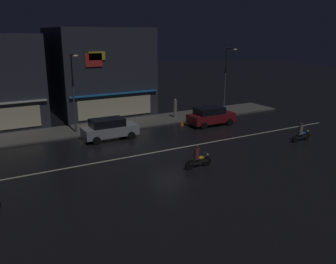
{
  "coord_description": "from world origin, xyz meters",
  "views": [
    {
      "loc": [
        -12.12,
        -21.09,
        8.1
      ],
      "look_at": [
        0.72,
        1.44,
        0.88
      ],
      "focal_mm": 38.1,
      "sensor_mm": 36.0,
      "label": 1
    }
  ],
  "objects_px": {
    "pedestrian_on_sidewalk": "(175,109)",
    "parked_car_near_kerb": "(109,129)",
    "motorcycle_opposite_lane": "(198,158)",
    "streetlamp_west": "(74,86)",
    "streetlamp_mid": "(227,73)",
    "traffic_cone": "(182,122)",
    "parked_car_trailing": "(211,116)",
    "motorcycle_following": "(301,134)"
  },
  "relations": [
    {
      "from": "pedestrian_on_sidewalk",
      "to": "parked_car_near_kerb",
      "type": "xyz_separation_m",
      "value": [
        -8.1,
        -3.47,
        -0.12
      ]
    },
    {
      "from": "pedestrian_on_sidewalk",
      "to": "motorcycle_opposite_lane",
      "type": "distance_m",
      "value": 13.32
    },
    {
      "from": "streetlamp_west",
      "to": "motorcycle_opposite_lane",
      "type": "distance_m",
      "value": 12.53
    },
    {
      "from": "streetlamp_mid",
      "to": "traffic_cone",
      "type": "height_order",
      "value": "streetlamp_mid"
    },
    {
      "from": "streetlamp_mid",
      "to": "motorcycle_opposite_lane",
      "type": "bearing_deg",
      "value": -134.01
    },
    {
      "from": "streetlamp_mid",
      "to": "traffic_cone",
      "type": "xyz_separation_m",
      "value": [
        -7.42,
        -3.09,
        -3.76
      ]
    },
    {
      "from": "streetlamp_west",
      "to": "traffic_cone",
      "type": "height_order",
      "value": "streetlamp_west"
    },
    {
      "from": "pedestrian_on_sidewalk",
      "to": "motorcycle_opposite_lane",
      "type": "height_order",
      "value": "pedestrian_on_sidewalk"
    },
    {
      "from": "parked_car_trailing",
      "to": "motorcycle_opposite_lane",
      "type": "height_order",
      "value": "parked_car_trailing"
    },
    {
      "from": "motorcycle_following",
      "to": "traffic_cone",
      "type": "height_order",
      "value": "motorcycle_following"
    },
    {
      "from": "pedestrian_on_sidewalk",
      "to": "parked_car_trailing",
      "type": "height_order",
      "value": "pedestrian_on_sidewalk"
    },
    {
      "from": "streetlamp_west",
      "to": "parked_car_near_kerb",
      "type": "relative_size",
      "value": 1.51
    },
    {
      "from": "traffic_cone",
      "to": "streetlamp_west",
      "type": "bearing_deg",
      "value": 169.15
    },
    {
      "from": "traffic_cone",
      "to": "motorcycle_following",
      "type": "bearing_deg",
      "value": -58.61
    },
    {
      "from": "pedestrian_on_sidewalk",
      "to": "motorcycle_opposite_lane",
      "type": "bearing_deg",
      "value": 151.17
    },
    {
      "from": "motorcycle_following",
      "to": "parked_car_trailing",
      "type": "bearing_deg",
      "value": -72.65
    },
    {
      "from": "streetlamp_west",
      "to": "motorcycle_opposite_lane",
      "type": "xyz_separation_m",
      "value": [
        4.4,
        -11.24,
        -3.37
      ]
    },
    {
      "from": "motorcycle_following",
      "to": "traffic_cone",
      "type": "distance_m",
      "value": 10.29
    },
    {
      "from": "parked_car_trailing",
      "to": "parked_car_near_kerb",
      "type": "bearing_deg",
      "value": -2.11
    },
    {
      "from": "pedestrian_on_sidewalk",
      "to": "motorcycle_following",
      "type": "height_order",
      "value": "pedestrian_on_sidewalk"
    },
    {
      "from": "streetlamp_west",
      "to": "pedestrian_on_sidewalk",
      "type": "bearing_deg",
      "value": 4.9
    },
    {
      "from": "pedestrian_on_sidewalk",
      "to": "motorcycle_opposite_lane",
      "type": "xyz_separation_m",
      "value": [
        -5.58,
        -12.09,
        -0.36
      ]
    },
    {
      "from": "streetlamp_west",
      "to": "parked_car_near_kerb",
      "type": "bearing_deg",
      "value": -54.38
    },
    {
      "from": "streetlamp_mid",
      "to": "parked_car_near_kerb",
      "type": "bearing_deg",
      "value": -164.9
    },
    {
      "from": "motorcycle_opposite_lane",
      "to": "streetlamp_west",
      "type": "bearing_deg",
      "value": -62.58
    },
    {
      "from": "streetlamp_west",
      "to": "traffic_cone",
      "type": "bearing_deg",
      "value": -10.85
    },
    {
      "from": "parked_car_near_kerb",
      "to": "motorcycle_following",
      "type": "bearing_deg",
      "value": 147.9
    },
    {
      "from": "streetlamp_west",
      "to": "pedestrian_on_sidewalk",
      "type": "xyz_separation_m",
      "value": [
        9.98,
        0.86,
        -3.01
      ]
    },
    {
      "from": "motorcycle_following",
      "to": "traffic_cone",
      "type": "relative_size",
      "value": 3.45
    },
    {
      "from": "pedestrian_on_sidewalk",
      "to": "traffic_cone",
      "type": "xyz_separation_m",
      "value": [
        -0.84,
        -2.61,
        -0.72
      ]
    },
    {
      "from": "motorcycle_following",
      "to": "traffic_cone",
      "type": "bearing_deg",
      "value": -63.28
    },
    {
      "from": "parked_car_near_kerb",
      "to": "motorcycle_following",
      "type": "relative_size",
      "value": 2.26
    },
    {
      "from": "streetlamp_mid",
      "to": "parked_car_near_kerb",
      "type": "relative_size",
      "value": 1.52
    },
    {
      "from": "parked_car_trailing",
      "to": "traffic_cone",
      "type": "relative_size",
      "value": 7.82
    },
    {
      "from": "parked_car_near_kerb",
      "to": "parked_car_trailing",
      "type": "distance_m",
      "value": 9.56
    },
    {
      "from": "parked_car_near_kerb",
      "to": "traffic_cone",
      "type": "bearing_deg",
      "value": -173.21
    },
    {
      "from": "pedestrian_on_sidewalk",
      "to": "parked_car_trailing",
      "type": "bearing_deg",
      "value": -163.2
    },
    {
      "from": "streetlamp_mid",
      "to": "parked_car_trailing",
      "type": "height_order",
      "value": "streetlamp_mid"
    },
    {
      "from": "parked_car_near_kerb",
      "to": "parked_car_trailing",
      "type": "bearing_deg",
      "value": 177.89
    },
    {
      "from": "parked_car_near_kerb",
      "to": "streetlamp_mid",
      "type": "bearing_deg",
      "value": -164.9
    },
    {
      "from": "motorcycle_opposite_lane",
      "to": "parked_car_near_kerb",
      "type": "bearing_deg",
      "value": -67.65
    },
    {
      "from": "parked_car_trailing",
      "to": "motorcycle_following",
      "type": "distance_m",
      "value": 8.16
    }
  ]
}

